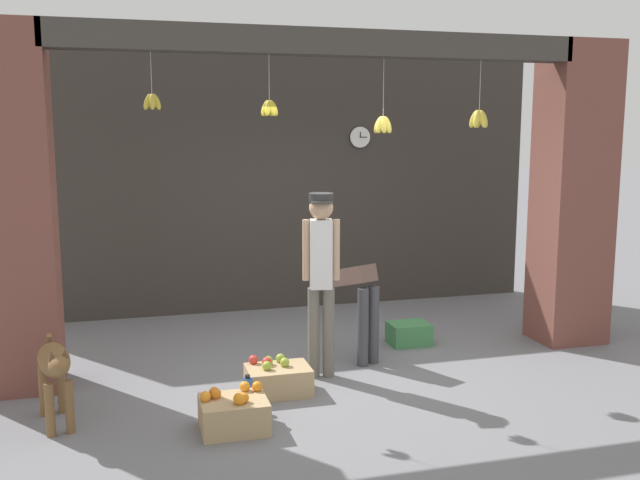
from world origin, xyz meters
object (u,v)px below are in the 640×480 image
at_px(fruit_crate_apples, 278,379).
at_px(wall_clock, 360,137).
at_px(shopkeeper, 321,269).
at_px(water_bottle, 248,393).
at_px(fruit_crate_oranges, 234,413).
at_px(produce_box_green, 409,334).
at_px(worker_stooping, 355,294).
at_px(dog, 55,367).

bearing_deg(fruit_crate_apples, wall_clock, 59.49).
relative_size(fruit_crate_apples, wall_clock, 1.95).
xyz_separation_m(shopkeeper, water_bottle, (-0.80, -0.61, -0.89)).
height_order(fruit_crate_oranges, water_bottle, fruit_crate_oranges).
height_order(fruit_crate_apples, produce_box_green, fruit_crate_apples).
bearing_deg(shopkeeper, water_bottle, 49.53).
bearing_deg(water_bottle, produce_box_green, 33.93).
distance_m(worker_stooping, wall_clock, 2.78).
xyz_separation_m(produce_box_green, wall_clock, (0.05, 1.88, 2.08)).
height_order(fruit_crate_apples, water_bottle, fruit_crate_apples).
bearing_deg(dog, shopkeeper, 91.46).
xyz_separation_m(worker_stooping, wall_clock, (0.78, 2.19, 1.53)).
distance_m(fruit_crate_oranges, produce_box_green, 2.75).
bearing_deg(fruit_crate_oranges, worker_stooping, 44.22).
distance_m(dog, water_bottle, 1.53).
relative_size(shopkeeper, water_bottle, 5.80).
height_order(shopkeeper, fruit_crate_apples, shopkeeper).
bearing_deg(shopkeeper, fruit_crate_oranges, 57.56).
distance_m(shopkeeper, wall_clock, 3.11).
height_order(shopkeeper, wall_clock, wall_clock).
bearing_deg(dog, fruit_crate_oranges, 59.65).
distance_m(produce_box_green, wall_clock, 2.80).
distance_m(dog, fruit_crate_apples, 1.86).
height_order(dog, shopkeeper, shopkeeper).
bearing_deg(produce_box_green, fruit_crate_oranges, -141.62).
height_order(shopkeeper, water_bottle, shopkeeper).
bearing_deg(fruit_crate_oranges, wall_clock, 58.37).
relative_size(worker_stooping, fruit_crate_oranges, 1.98).
bearing_deg(shopkeeper, fruit_crate_apples, 45.30).
relative_size(dog, fruit_crate_oranges, 1.67).
bearing_deg(fruit_crate_oranges, produce_box_green, 38.38).
distance_m(shopkeeper, fruit_crate_oranges, 1.64).
distance_m(fruit_crate_oranges, fruit_crate_apples, 0.83).
distance_m(dog, wall_clock, 5.03).
bearing_deg(shopkeeper, produce_box_green, -136.21).
height_order(worker_stooping, produce_box_green, worker_stooping).
height_order(worker_stooping, wall_clock, wall_clock).
bearing_deg(fruit_crate_oranges, shopkeeper, 45.30).
height_order(produce_box_green, water_bottle, water_bottle).
bearing_deg(shopkeeper, worker_stooping, -125.93).
bearing_deg(wall_clock, dog, -138.36).
xyz_separation_m(fruit_crate_oranges, water_bottle, (0.17, 0.37, 0.00)).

